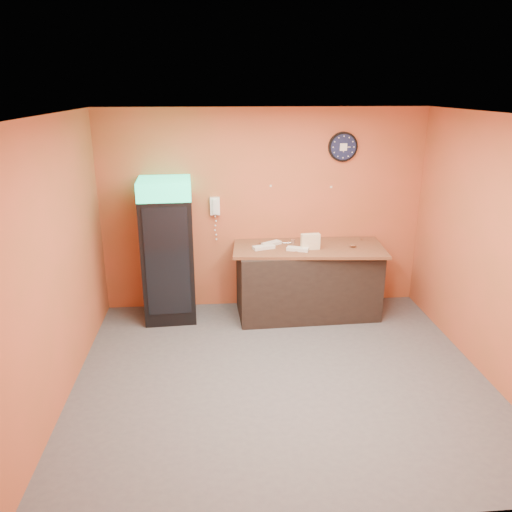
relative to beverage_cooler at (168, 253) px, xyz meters
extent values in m
plane|color=#47474C|center=(1.32, -1.61, -0.94)|extent=(4.50, 4.50, 0.00)
cube|color=#C85638|center=(1.32, 0.39, 0.46)|extent=(4.50, 0.02, 2.80)
cube|color=#C85638|center=(-0.93, -1.61, 0.46)|extent=(0.02, 4.00, 2.80)
cube|color=#C85638|center=(3.57, -1.61, 0.46)|extent=(0.02, 4.00, 2.80)
cube|color=white|center=(1.32, -1.61, 1.86)|extent=(4.50, 4.00, 0.02)
cube|color=black|center=(0.00, 0.04, -0.10)|extent=(0.71, 0.71, 1.69)
cube|color=#19D78D|center=(0.00, 0.04, 0.87)|extent=(0.71, 0.71, 0.24)
cube|color=black|center=(-0.02, -0.30, -0.03)|extent=(0.56, 0.05, 1.45)
cube|color=black|center=(1.90, -0.03, -0.46)|extent=(1.93, 0.91, 0.95)
cylinder|color=black|center=(2.40, 0.37, 1.33)|extent=(0.40, 0.05, 0.40)
cylinder|color=#0F1433|center=(2.40, 0.34, 1.33)|extent=(0.34, 0.01, 0.34)
cube|color=white|center=(2.40, 0.33, 1.33)|extent=(0.10, 0.00, 0.10)
cube|color=white|center=(0.65, 0.35, 0.55)|extent=(0.13, 0.08, 0.24)
cube|color=white|center=(0.65, 0.30, 0.55)|extent=(0.06, 0.04, 0.20)
cube|color=brown|center=(1.90, -0.03, 0.03)|extent=(2.10, 1.08, 0.04)
cube|color=beige|center=(1.90, -0.16, 0.08)|extent=(0.26, 0.11, 0.05)
cube|color=beige|center=(1.90, -0.16, 0.13)|extent=(0.26, 0.11, 0.05)
cube|color=beige|center=(1.90, -0.16, 0.18)|extent=(0.26, 0.11, 0.05)
cube|color=beige|center=(1.90, -0.16, 0.24)|extent=(0.26, 0.11, 0.05)
cube|color=silver|center=(1.28, -0.09, 0.07)|extent=(0.31, 0.20, 0.04)
cube|color=silver|center=(1.72, -0.20, 0.07)|extent=(0.31, 0.21, 0.04)
cube|color=silver|center=(1.41, 0.08, 0.07)|extent=(0.30, 0.25, 0.04)
cylinder|color=silver|center=(1.71, 0.11, 0.08)|extent=(0.06, 0.06, 0.06)
camera|label=1|loc=(0.63, -6.39, 2.10)|focal=35.00mm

